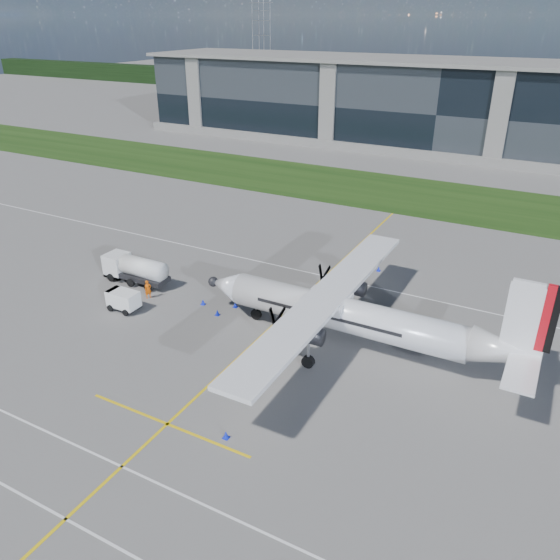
{
  "coord_description": "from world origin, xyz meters",
  "views": [
    {
      "loc": [
        21.57,
        -25.91,
        22.71
      ],
      "look_at": [
        2.67,
        9.32,
        3.24
      ],
      "focal_mm": 35.0,
      "sensor_mm": 36.0,
      "label": 1
    }
  ],
  "objects": [
    {
      "name": "pylon_west",
      "position": [
        -80.0,
        150.0,
        15.0
      ],
      "size": [
        9.0,
        4.6,
        30.0
      ],
      "primitive_type": null,
      "color": "gray",
      "rests_on": "ground"
    },
    {
      "name": "safety_cone_nose_stbd",
      "position": [
        -1.35,
        8.66,
        0.25
      ],
      "size": [
        0.36,
        0.36,
        0.5
      ],
      "primitive_type": "cone",
      "color": "#0C1CCE",
      "rests_on": "ground"
    },
    {
      "name": "safety_cone_tail",
      "position": [
        21.41,
        7.81,
        0.25
      ],
      "size": [
        0.36,
        0.36,
        0.5
      ],
      "primitive_type": "cone",
      "color": "#0C1CCE",
      "rests_on": "ground"
    },
    {
      "name": "safety_cone_stbdwing",
      "position": [
        7.11,
        21.58,
        0.25
      ],
      "size": [
        0.36,
        0.36,
        0.5
      ],
      "primitive_type": "cone",
      "color": "#0C1CCE",
      "rests_on": "ground"
    },
    {
      "name": "fuel_tanker_truck",
      "position": [
        -12.62,
        8.43,
        1.3
      ],
      "size": [
        6.91,
        2.25,
        2.59
      ],
      "primitive_type": null,
      "color": "silver",
      "rests_on": "ground"
    },
    {
      "name": "grass_strip",
      "position": [
        0.0,
        48.0,
        0.02
      ],
      "size": [
        400.0,
        18.0,
        0.04
      ],
      "primitive_type": "cube",
      "color": "#17320D",
      "rests_on": "ground"
    },
    {
      "name": "safety_cone_portwing",
      "position": [
        6.87,
        -5.31,
        0.25
      ],
      "size": [
        0.36,
        0.36,
        0.5
      ],
      "primitive_type": "cone",
      "color": "#0C1CCE",
      "rests_on": "ground"
    },
    {
      "name": "terminal_building",
      "position": [
        0.0,
        80.0,
        7.5
      ],
      "size": [
        120.0,
        20.0,
        15.0
      ],
      "primitive_type": "cube",
      "color": "black",
      "rests_on": "ground"
    },
    {
      "name": "baggage_tug",
      "position": [
        -9.49,
        3.83,
        0.85
      ],
      "size": [
        2.85,
        1.71,
        1.71
      ],
      "primitive_type": null,
      "color": "white",
      "rests_on": "ground"
    },
    {
      "name": "ground_crew_person",
      "position": [
        -9.07,
        6.46,
        0.97
      ],
      "size": [
        0.88,
        0.96,
        1.94
      ],
      "primitive_type": "imported",
      "rotation": [
        0.0,
        0.0,
        1.04
      ],
      "color": "#F25907",
      "rests_on": "ground"
    },
    {
      "name": "turboprop_aircraft",
      "position": [
        9.95,
        7.72,
        4.04
      ],
      "size": [
        25.98,
        26.95,
        8.08
      ],
      "primitive_type": null,
      "color": "white",
      "rests_on": "ground"
    },
    {
      "name": "ground",
      "position": [
        0.0,
        40.0,
        0.0
      ],
      "size": [
        400.0,
        400.0,
        0.0
      ],
      "primitive_type": "plane",
      "color": "#575552",
      "rests_on": "ground"
    },
    {
      "name": "safety_cone_nose_port",
      "position": [
        -1.92,
        6.77,
        0.25
      ],
      "size": [
        0.36,
        0.36,
        0.5
      ],
      "primitive_type": "cone",
      "color": "#0C1CCE",
      "rests_on": "ground"
    },
    {
      "name": "safety_cone_fwd",
      "position": [
        -4.08,
        7.73,
        0.25
      ],
      "size": [
        0.36,
        0.36,
        0.5
      ],
      "primitive_type": "cone",
      "color": "#0C1CCE",
      "rests_on": "ground"
    },
    {
      "name": "yellow_taxiway_centerline",
      "position": [
        3.0,
        10.0,
        0.01
      ],
      "size": [
        0.2,
        70.0,
        0.01
      ],
      "primitive_type": "cube",
      "color": "yellow",
      "rests_on": "ground"
    },
    {
      "name": "tree_line",
      "position": [
        0.0,
        140.0,
        3.0
      ],
      "size": [
        400.0,
        6.0,
        6.0
      ],
      "primitive_type": "cube",
      "color": "black",
      "rests_on": "ground"
    },
    {
      "name": "white_lane_line",
      "position": [
        0.0,
        -14.0,
        0.01
      ],
      "size": [
        90.0,
        0.15,
        0.01
      ],
      "primitive_type": "cube",
      "color": "white",
      "rests_on": "ground"
    }
  ]
}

